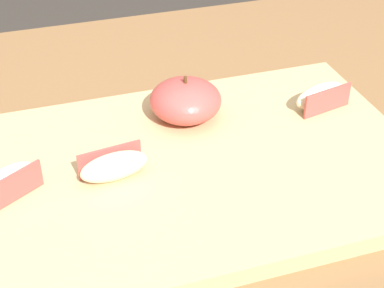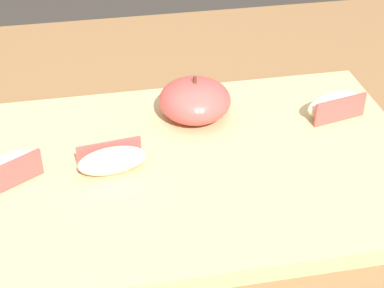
{
  "view_description": "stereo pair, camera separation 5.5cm",
  "coord_description": "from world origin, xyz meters",
  "px_view_note": "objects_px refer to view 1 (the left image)",
  "views": [
    {
      "loc": [
        -0.09,
        -0.42,
        1.11
      ],
      "look_at": [
        0.05,
        0.01,
        0.79
      ],
      "focal_mm": 56.68,
      "sensor_mm": 36.0,
      "label": 1
    },
    {
      "loc": [
        -0.03,
        -0.43,
        1.11
      ],
      "look_at": [
        0.05,
        0.01,
        0.79
      ],
      "focal_mm": 56.68,
      "sensor_mm": 36.0,
      "label": 2
    }
  ],
  "objects_px": {
    "cutting_board": "(192,169)",
    "apple_wedge_right": "(321,96)",
    "apple_half_skin_up": "(186,100)",
    "apple_wedge_near_knife": "(114,166)",
    "apple_wedge_front": "(6,183)"
  },
  "relations": [
    {
      "from": "apple_wedge_front",
      "to": "apple_wedge_near_knife",
      "type": "relative_size",
      "value": 0.99
    },
    {
      "from": "apple_wedge_near_knife",
      "to": "apple_wedge_front",
      "type": "bearing_deg",
      "value": 176.97
    },
    {
      "from": "cutting_board",
      "to": "apple_half_skin_up",
      "type": "distance_m",
      "value": 0.08
    },
    {
      "from": "cutting_board",
      "to": "apple_half_skin_up",
      "type": "height_order",
      "value": "apple_half_skin_up"
    },
    {
      "from": "apple_half_skin_up",
      "to": "apple_wedge_right",
      "type": "height_order",
      "value": "apple_half_skin_up"
    },
    {
      "from": "cutting_board",
      "to": "apple_wedge_right",
      "type": "xyz_separation_m",
      "value": [
        0.16,
        0.05,
        0.02
      ]
    },
    {
      "from": "apple_wedge_right",
      "to": "apple_half_skin_up",
      "type": "bearing_deg",
      "value": 169.86
    },
    {
      "from": "cutting_board",
      "to": "apple_wedge_front",
      "type": "bearing_deg",
      "value": 179.15
    },
    {
      "from": "apple_wedge_right",
      "to": "apple_wedge_near_knife",
      "type": "xyz_separation_m",
      "value": [
        -0.23,
        -0.05,
        0.0
      ]
    },
    {
      "from": "cutting_board",
      "to": "apple_wedge_near_knife",
      "type": "xyz_separation_m",
      "value": [
        -0.07,
        -0.0,
        0.02
      ]
    },
    {
      "from": "apple_wedge_right",
      "to": "apple_wedge_front",
      "type": "height_order",
      "value": "same"
    },
    {
      "from": "cutting_board",
      "to": "apple_wedge_right",
      "type": "distance_m",
      "value": 0.17
    },
    {
      "from": "apple_wedge_near_knife",
      "to": "apple_half_skin_up",
      "type": "bearing_deg",
      "value": 40.55
    },
    {
      "from": "apple_wedge_near_knife",
      "to": "apple_wedge_right",
      "type": "bearing_deg",
      "value": 12.79
    },
    {
      "from": "apple_half_skin_up",
      "to": "apple_wedge_right",
      "type": "bearing_deg",
      "value": -10.14
    }
  ]
}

